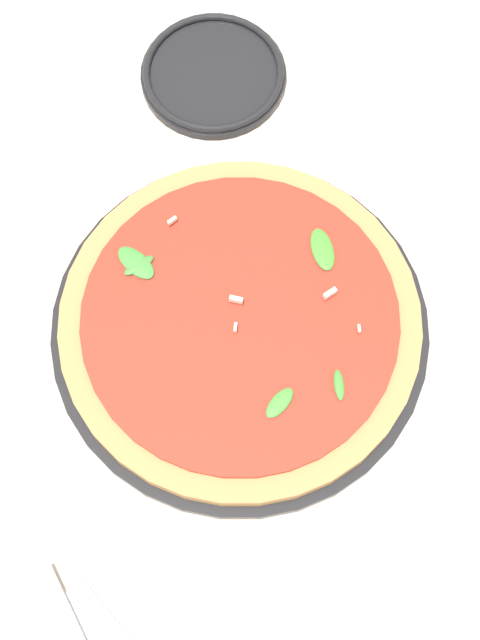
# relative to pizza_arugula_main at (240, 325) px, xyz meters

# --- Properties ---
(ground_plane) EXTENTS (6.00, 6.00, 0.00)m
(ground_plane) POSITION_rel_pizza_arugula_main_xyz_m (-0.01, 0.03, -0.02)
(ground_plane) COLOR beige
(pizza_arugula_main) EXTENTS (0.37, 0.37, 0.05)m
(pizza_arugula_main) POSITION_rel_pizza_arugula_main_xyz_m (0.00, 0.00, 0.00)
(pizza_arugula_main) COLOR black
(pizza_arugula_main) RESTS_ON ground_plane
(side_plate_white) EXTENTS (0.16, 0.16, 0.02)m
(side_plate_white) POSITION_rel_pizza_arugula_main_xyz_m (-0.28, 0.12, -0.01)
(side_plate_white) COLOR black
(side_plate_white) RESTS_ON ground_plane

